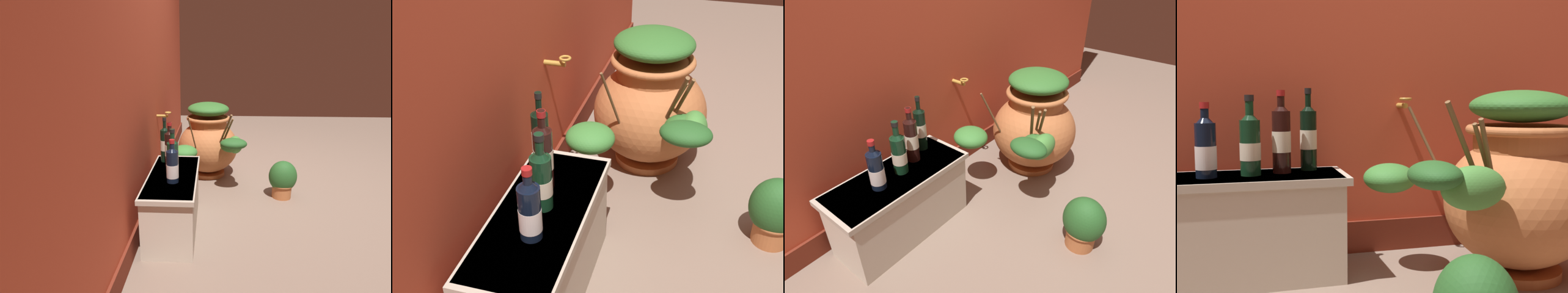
{
  "view_description": "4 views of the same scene",
  "coord_description": "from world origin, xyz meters",
  "views": [
    {
      "loc": [
        -2.68,
        0.62,
        1.23
      ],
      "look_at": [
        -0.21,
        0.75,
        0.48
      ],
      "focal_mm": 29.2,
      "sensor_mm": 36.0,
      "label": 1
    },
    {
      "loc": [
        -2.01,
        0.33,
        1.63
      ],
      "look_at": [
        -0.1,
        0.85,
        0.36
      ],
      "focal_mm": 47.64,
      "sensor_mm": 36.0,
      "label": 2
    },
    {
      "loc": [
        -1.54,
        -0.42,
        1.57
      ],
      "look_at": [
        -0.17,
        0.69,
        0.43
      ],
      "focal_mm": 31.78,
      "sensor_mm": 36.0,
      "label": 3
    },
    {
      "loc": [
        -0.64,
        -1.04,
        0.71
      ],
      "look_at": [
        -0.17,
        0.75,
        0.53
      ],
      "focal_mm": 44.45,
      "sensor_mm": 36.0,
      "label": 4
    }
  ],
  "objects": [
    {
      "name": "wine_bottle_middle",
      "position": [
        -0.78,
        0.86,
        0.53
      ],
      "size": [
        0.08,
        0.08,
        0.28
      ],
      "color": "black",
      "rests_on": "stone_ledge"
    },
    {
      "name": "wine_bottle_left",
      "position": [
        -0.62,
        0.88,
        0.54
      ],
      "size": [
        0.08,
        0.08,
        0.31
      ],
      "color": "black",
      "rests_on": "stone_ledge"
    },
    {
      "name": "wine_bottle_right",
      "position": [
        -0.38,
        0.97,
        0.56
      ],
      "size": [
        0.07,
        0.07,
        0.34
      ],
      "color": "black",
      "rests_on": "stone_ledge"
    },
    {
      "name": "ground_plane",
      "position": [
        0.0,
        0.0,
        0.0
      ],
      "size": [
        7.0,
        7.0,
        0.0
      ],
      "primitive_type": "plane",
      "color": "#7A6656"
    },
    {
      "name": "terracotta_urn",
      "position": [
        0.38,
        0.65,
        0.36
      ],
      "size": [
        0.89,
        0.65,
        0.75
      ],
      "color": "#B26638",
      "rests_on": "ground_plane"
    },
    {
      "name": "stone_ledge",
      "position": [
        -0.66,
        0.88,
        0.22
      ],
      "size": [
        0.82,
        0.34,
        0.41
      ],
      "color": "beige",
      "rests_on": "ground_plane"
    },
    {
      "name": "wine_bottle_back",
      "position": [
        -0.5,
        0.92,
        0.56
      ],
      "size": [
        0.07,
        0.07,
        0.33
      ],
      "color": "black",
      "rests_on": "stone_ledge"
    },
    {
      "name": "potted_shrub",
      "position": [
        -0.1,
        -0.0,
        0.17
      ],
      "size": [
        0.21,
        0.24,
        0.33
      ],
      "color": "#B26638",
      "rests_on": "ground_plane"
    }
  ]
}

